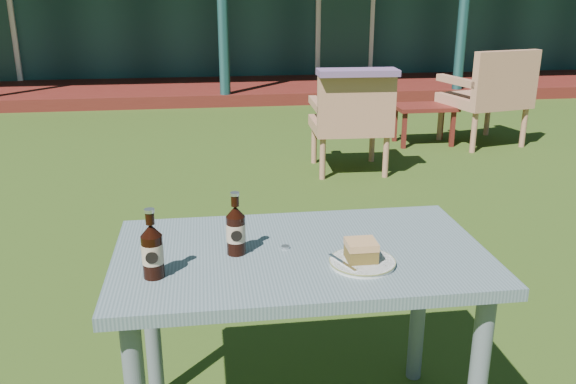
{
  "coord_description": "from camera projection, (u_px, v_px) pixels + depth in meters",
  "views": [
    {
      "loc": [
        -0.29,
        -3.38,
        1.53
      ],
      "look_at": [
        0.0,
        -1.3,
        0.82
      ],
      "focal_mm": 38.0,
      "sensor_mm": 36.0,
      "label": 1
    }
  ],
  "objects": [
    {
      "name": "floral_throw",
      "position": [
        358.0,
        72.0,
        4.84
      ],
      "size": [
        0.65,
        0.26,
        0.05
      ],
      "primitive_type": "cube",
      "rotation": [
        0.0,
        0.0,
        3.11
      ],
      "color": "#6E4E7C",
      "rests_on": "armchair_left"
    },
    {
      "name": "side_table",
      "position": [
        424.0,
        111.0,
        6.13
      ],
      "size": [
        0.6,
        0.4,
        0.4
      ],
      "color": "#5A1B16",
      "rests_on": "ground"
    },
    {
      "name": "cola_bottle_far",
      "position": [
        152.0,
        250.0,
        1.77
      ],
      "size": [
        0.06,
        0.07,
        0.21
      ],
      "color": "black",
      "rests_on": "cafe_table"
    },
    {
      "name": "cafe_table",
      "position": [
        301.0,
        279.0,
        2.0
      ],
      "size": [
        1.2,
        0.7,
        0.72
      ],
      "color": "slate",
      "rests_on": "ground"
    },
    {
      "name": "armchair_left",
      "position": [
        352.0,
        118.0,
        5.13
      ],
      "size": [
        0.66,
        0.62,
        0.86
      ],
      "color": "#B27759",
      "rests_on": "ground"
    },
    {
      "name": "fork",
      "position": [
        342.0,
        263.0,
        1.85
      ],
      "size": [
        0.06,
        0.13,
        0.0
      ],
      "primitive_type": "cube",
      "rotation": [
        0.0,
        0.0,
        0.39
      ],
      "color": "silver",
      "rests_on": "plate"
    },
    {
      "name": "bottle_cap",
      "position": [
        285.0,
        247.0,
        1.99
      ],
      "size": [
        0.03,
        0.03,
        0.01
      ],
      "primitive_type": "cylinder",
      "color": "silver",
      "rests_on": "cafe_table"
    },
    {
      "name": "cola_bottle_near",
      "position": [
        236.0,
        230.0,
        1.93
      ],
      "size": [
        0.06,
        0.06,
        0.21
      ],
      "color": "black",
      "rests_on": "cafe_table"
    },
    {
      "name": "ground",
      "position": [
        259.0,
        252.0,
        3.7
      ],
      "size": [
        80.0,
        80.0,
        0.0
      ],
      "primitive_type": "plane",
      "color": "#334916"
    },
    {
      "name": "plate",
      "position": [
        362.0,
        262.0,
        1.87
      ],
      "size": [
        0.2,
        0.2,
        0.01
      ],
      "color": "silver",
      "rests_on": "cafe_table"
    },
    {
      "name": "armchair_right",
      "position": [
        491.0,
        92.0,
        6.01
      ],
      "size": [
        0.84,
        0.81,
        0.96
      ],
      "color": "#B27759",
      "rests_on": "ground"
    },
    {
      "name": "cake_slice",
      "position": [
        361.0,
        250.0,
        1.87
      ],
      "size": [
        0.09,
        0.09,
        0.06
      ],
      "color": "brown",
      "rests_on": "plate"
    }
  ]
}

